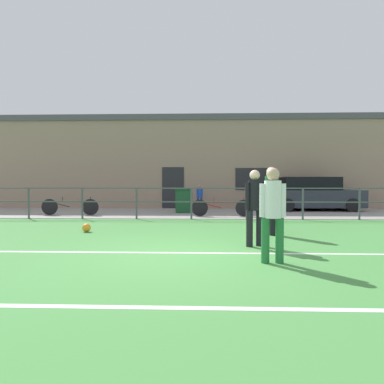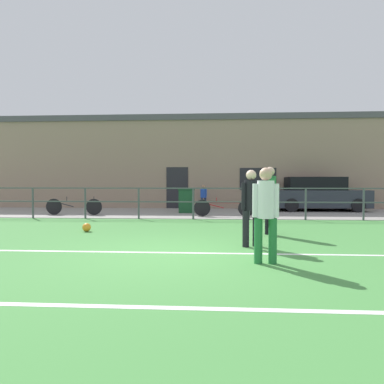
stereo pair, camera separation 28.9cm
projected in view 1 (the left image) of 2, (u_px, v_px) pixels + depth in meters
name	position (u px, v px, depth m)	size (l,w,h in m)	color
ground	(180.00, 254.00, 6.58)	(60.00, 44.00, 0.04)	#478C42
field_line_touchline	(180.00, 253.00, 6.63)	(36.00, 0.11, 0.00)	white
field_line_hash	(161.00, 308.00, 3.74)	(36.00, 0.11, 0.00)	white
pavement_strip	(193.00, 213.00, 15.07)	(48.00, 5.00, 0.02)	gray
perimeter_fence	(191.00, 199.00, 12.55)	(36.07, 0.07, 1.15)	#474C51
clubhouse_facade	(196.00, 163.00, 18.70)	(28.00, 2.56, 4.78)	gray
player_goalkeeper	(255.00, 203.00, 7.29)	(0.41, 0.28, 1.61)	black
player_striker	(271.00, 196.00, 8.88)	(0.30, 0.47, 1.74)	black
player_winger	(273.00, 209.00, 5.78)	(0.44, 0.28, 1.60)	#237038
soccer_ball_match	(86.00, 228.00, 9.39)	(0.23, 0.23, 0.23)	orange
spectator_child	(200.00, 195.00, 16.84)	(0.31, 0.21, 1.19)	#232D4C
parked_car_red	(313.00, 195.00, 16.30)	(4.23, 1.86, 1.56)	#282D38
bicycle_parked_0	(222.00, 208.00, 13.48)	(2.35, 0.04, 0.74)	black
bicycle_parked_1	(70.00, 207.00, 13.94)	(2.32, 0.04, 0.75)	black
trash_bin_0	(183.00, 201.00, 15.07)	(0.68, 0.58, 1.04)	#194C28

